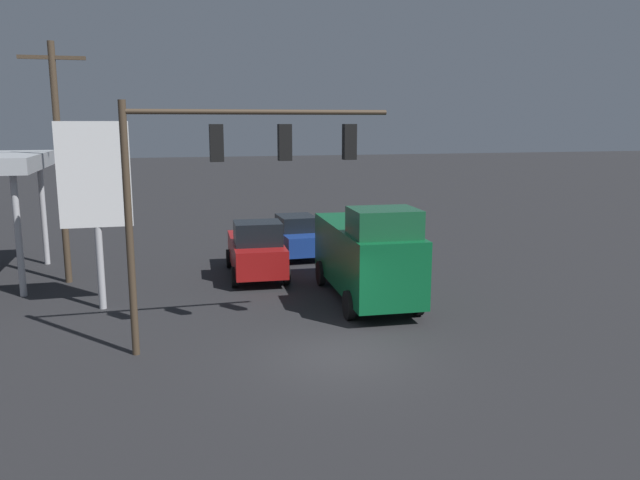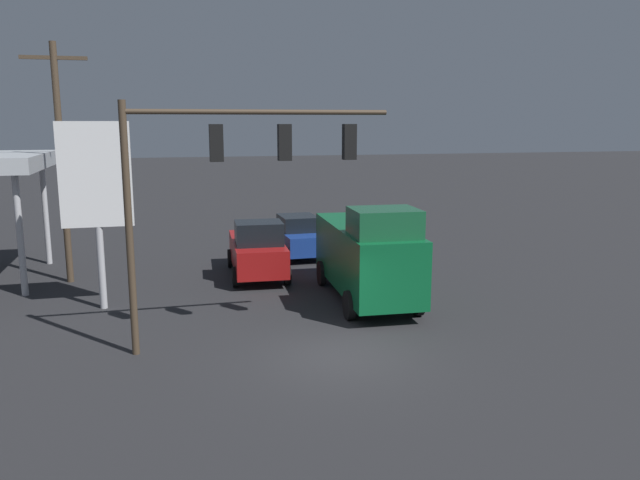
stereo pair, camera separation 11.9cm
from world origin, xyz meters
name	(u,v)px [view 2 (the right image)]	position (x,y,z in m)	size (l,w,h in m)	color
ground_plane	(338,355)	(0.00, 0.00, 0.00)	(200.00, 200.00, 0.00)	#262628
traffic_signal_assembly	(229,167)	(2.68, -1.52, 5.10)	(7.28, 0.43, 6.86)	#473828
utility_pole	(61,158)	(8.18, -10.36, 4.91)	(2.40, 0.26, 9.27)	#473828
price_sign	(96,181)	(6.58, -6.25, 4.37)	(2.32, 0.27, 6.32)	#B7B7BC
sedan_waiting	(298,236)	(-1.73, -12.99, 0.95)	(2.16, 4.45, 1.93)	navy
delivery_truck	(367,254)	(-2.48, -4.90, 1.69)	(2.83, 6.91, 3.58)	#0C592D
pickup_parked	(257,250)	(0.77, -9.40, 1.11)	(2.49, 5.30, 2.40)	maroon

